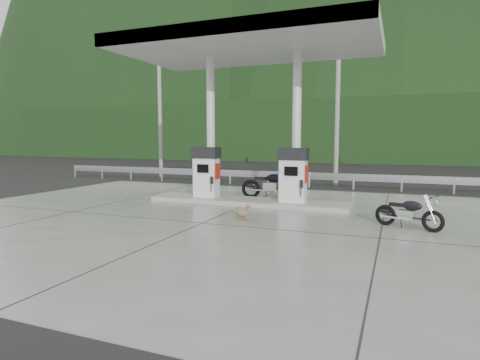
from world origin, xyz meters
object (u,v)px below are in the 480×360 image
at_px(gas_pump_left, 206,172).
at_px(motorcycle_right, 408,213).
at_px(duck, 242,213).
at_px(gas_pump_right, 293,175).
at_px(motorcycle_left, 272,185).

height_order(gas_pump_left, motorcycle_right, gas_pump_left).
distance_m(gas_pump_left, duck, 3.76).
height_order(gas_pump_right, motorcycle_right, gas_pump_right).
relative_size(gas_pump_right, duck, 3.19).
bearing_deg(gas_pump_left, gas_pump_right, 0.00).
xyz_separation_m(gas_pump_left, motorcycle_right, (6.71, -2.15, -0.67)).
height_order(gas_pump_left, motorcycle_left, gas_pump_left).
xyz_separation_m(gas_pump_right, motorcycle_left, (-1.17, 1.40, -0.54)).
relative_size(gas_pump_right, motorcycle_left, 0.84).
bearing_deg(motorcycle_right, motorcycle_left, 165.61).
bearing_deg(gas_pump_right, duck, -105.52).
bearing_deg(motorcycle_left, motorcycle_right, -45.65).
bearing_deg(gas_pump_right, motorcycle_right, -31.52).
bearing_deg(duck, gas_pump_right, 93.83).
relative_size(motorcycle_left, duck, 3.79).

